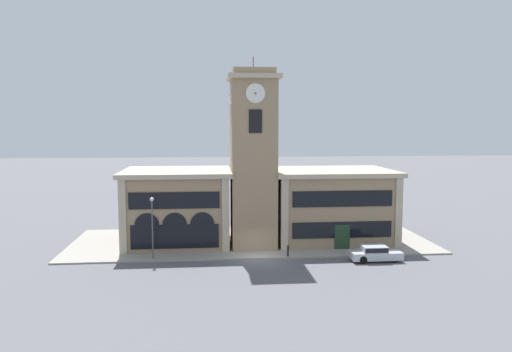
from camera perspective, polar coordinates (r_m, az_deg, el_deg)
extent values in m
plane|color=#56565B|center=(46.19, 0.25, -9.54)|extent=(300.00, 300.00, 0.00)
cube|color=gray|center=(52.99, -0.52, -7.45)|extent=(37.13, 14.13, 0.15)
cube|color=#937A5B|center=(49.53, -0.31, 1.28)|extent=(4.39, 4.39, 16.63)
cube|color=tan|center=(49.59, -0.31, 11.16)|extent=(5.09, 5.09, 0.45)
cube|color=#937A5B|center=(49.65, -0.31, 11.77)|extent=(4.04, 4.04, 0.60)
cylinder|color=#4C4C51|center=(49.75, -0.31, 12.80)|extent=(0.10, 0.10, 1.20)
cylinder|color=silver|center=(47.24, -0.06, 9.44)|extent=(1.82, 0.10, 1.82)
cylinder|color=black|center=(47.17, -0.05, 9.45)|extent=(0.15, 0.04, 0.15)
cylinder|color=silver|center=(49.31, -2.95, 9.28)|extent=(0.10, 1.82, 1.82)
cylinder|color=black|center=(49.31, -3.03, 9.28)|extent=(0.04, 0.15, 0.15)
cube|color=black|center=(47.15, -0.06, 6.27)|extent=(1.23, 0.10, 2.20)
cube|color=#937A5B|center=(52.52, -8.95, -3.71)|extent=(10.36, 9.47, 7.21)
cube|color=tan|center=(52.03, -9.01, 0.45)|extent=(11.06, 10.17, 0.45)
cube|color=tan|center=(48.37, -15.02, -4.66)|extent=(0.70, 0.16, 7.21)
cube|color=tan|center=(47.73, -3.47, -4.61)|extent=(0.70, 0.16, 7.21)
cube|color=black|center=(47.56, -9.32, -2.78)|extent=(8.49, 0.10, 1.59)
cube|color=black|center=(48.20, -9.25, -6.85)|extent=(8.29, 0.10, 2.31)
cylinder|color=black|center=(48.19, -12.36, -5.51)|extent=(2.28, 0.06, 2.28)
cylinder|color=black|center=(47.95, -9.27, -5.50)|extent=(2.28, 0.06, 2.28)
cylinder|color=black|center=(47.85, -6.16, -5.49)|extent=(2.28, 0.06, 2.28)
cube|color=#937A5B|center=(54.02, 8.51, -3.50)|extent=(12.07, 9.47, 7.11)
cube|color=tan|center=(53.55, 8.57, 0.50)|extent=(12.77, 10.17, 0.45)
cube|color=tan|center=(48.27, 3.32, -4.55)|extent=(0.70, 0.16, 7.11)
cube|color=tan|center=(51.24, 16.02, -4.16)|extent=(0.70, 0.16, 7.11)
cube|color=black|center=(49.22, 9.88, -2.58)|extent=(9.90, 0.10, 1.56)
cube|color=#1E3823|center=(49.91, 9.81, -6.95)|extent=(1.50, 0.12, 2.56)
cube|color=black|center=(49.76, 9.82, -6.08)|extent=(9.90, 0.10, 1.59)
cube|color=#B2B7C1|center=(46.90, 13.54, -8.80)|extent=(4.57, 1.72, 0.68)
cube|color=#B2B7C1|center=(46.69, 13.35, -8.09)|extent=(2.19, 1.55, 0.53)
cube|color=black|center=(46.69, 13.35, -8.09)|extent=(2.11, 1.58, 0.40)
cylinder|color=black|center=(48.10, 14.86, -8.69)|extent=(0.70, 0.22, 0.70)
cylinder|color=black|center=(46.74, 15.51, -9.13)|extent=(0.70, 0.22, 0.70)
cylinder|color=black|center=(47.20, 11.59, -8.89)|extent=(0.70, 0.22, 0.70)
cylinder|color=black|center=(45.82, 12.15, -9.35)|extent=(0.70, 0.22, 0.70)
cylinder|color=#4C4C51|center=(46.28, -11.75, -6.08)|extent=(0.12, 0.12, 5.28)
sphere|color=silver|center=(45.79, -11.82, -2.63)|extent=(0.36, 0.36, 0.36)
cylinder|color=black|center=(46.78, 3.67, -8.59)|extent=(0.18, 0.18, 0.90)
sphere|color=black|center=(46.65, 3.67, -7.96)|extent=(0.16, 0.16, 0.16)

